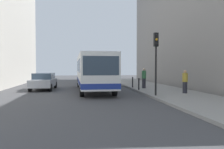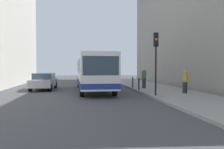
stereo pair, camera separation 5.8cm
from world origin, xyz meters
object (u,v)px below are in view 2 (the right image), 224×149
at_px(pedestrian_near_signal, 185,82).
at_px(pedestrian_mid_sidewalk, 144,78).
at_px(traffic_light, 156,52).
at_px(car_beside_bus, 44,81).
at_px(bollard_mid, 133,82).
at_px(bollard_near, 139,84).
at_px(car_behind_bus, 88,77).
at_px(bus, 93,70).

distance_m(pedestrian_near_signal, pedestrian_mid_sidewalk, 4.63).
relative_size(traffic_light, pedestrian_mid_sidewalk, 2.32).
xyz_separation_m(car_beside_bus, pedestrian_near_signal, (10.59, -5.60, 0.19)).
height_order(car_beside_bus, bollard_mid, car_beside_bus).
distance_m(traffic_light, bollard_near, 4.58).
relative_size(car_beside_bus, car_behind_bus, 1.00).
relative_size(bollard_near, pedestrian_mid_sidewalk, 0.54).
xyz_separation_m(car_beside_bus, pedestrian_mid_sidewalk, (8.81, -1.33, 0.25)).
bearing_deg(traffic_light, bollard_mid, 90.94).
bearing_deg(car_behind_bus, pedestrian_near_signal, 116.97).
distance_m(bus, bollard_mid, 3.92).
bearing_deg(traffic_light, car_beside_bus, 140.82).
height_order(bollard_mid, pedestrian_mid_sidewalk, pedestrian_mid_sidewalk).
distance_m(bollard_near, bollard_mid, 2.20).
relative_size(bollard_near, pedestrian_near_signal, 0.57).
distance_m(car_behind_bus, bollard_near, 11.19).
relative_size(bus, pedestrian_mid_sidewalk, 6.27).
xyz_separation_m(car_behind_bus, bollard_mid, (3.77, -8.33, -0.16)).
height_order(bollard_mid, pedestrian_near_signal, pedestrian_near_signal).
bearing_deg(pedestrian_mid_sidewalk, pedestrian_near_signal, 174.07).
bearing_deg(bollard_near, car_behind_bus, 109.71).
xyz_separation_m(bollard_near, bollard_mid, (0.00, 2.20, 0.00)).
relative_size(traffic_light, bollard_near, 4.32).
bearing_deg(car_beside_bus, bollard_mid, 178.67).
bearing_deg(bus, pedestrian_near_signal, 144.20).
xyz_separation_m(traffic_light, pedestrian_mid_sidewalk, (0.73, 5.26, -1.97)).
height_order(car_behind_bus, bollard_mid, car_behind_bus).
height_order(car_behind_bus, traffic_light, traffic_light).
xyz_separation_m(traffic_light, bollard_near, (-0.10, 3.91, -2.38)).
distance_m(car_behind_bus, pedestrian_mid_sidewalk, 10.28).
relative_size(car_beside_bus, pedestrian_mid_sidewalk, 2.53).
distance_m(car_beside_bus, bollard_near, 8.42).
xyz_separation_m(car_beside_bus, bollard_mid, (7.98, -0.47, -0.16)).
height_order(car_beside_bus, car_behind_bus, same).
bearing_deg(bus, pedestrian_mid_sidewalk, 178.27).
distance_m(car_beside_bus, traffic_light, 10.66).
distance_m(bus, pedestrian_mid_sidewalk, 4.55).
bearing_deg(bus, traffic_light, 124.07).
bearing_deg(bollard_mid, traffic_light, -89.06).
bearing_deg(car_beside_bus, traffic_light, 142.89).
bearing_deg(car_behind_bus, traffic_light, 106.60).
relative_size(bollard_mid, pedestrian_near_signal, 0.57).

